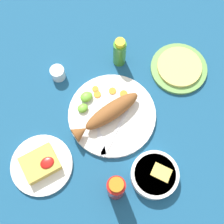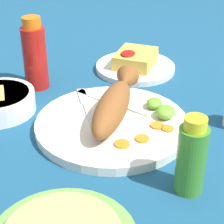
{
  "view_description": "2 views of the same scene",
  "coord_description": "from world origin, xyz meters",
  "px_view_note": "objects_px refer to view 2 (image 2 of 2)",
  "views": [
    {
      "loc": [
        -0.18,
        -0.32,
        1.04
      ],
      "look_at": [
        0.0,
        0.0,
        0.04
      ],
      "focal_mm": 50.0,
      "sensor_mm": 36.0,
      "label": 1
    },
    {
      "loc": [
        0.65,
        0.23,
        0.44
      ],
      "look_at": [
        0.0,
        0.0,
        0.04
      ],
      "focal_mm": 65.0,
      "sensor_mm": 36.0,
      "label": 2
    }
  ],
  "objects_px": {
    "fork_far": "(107,101)",
    "side_plate_fries": "(135,67)",
    "hot_sauce_bottle_red": "(35,55)",
    "hot_sauce_bottle_green": "(191,157)",
    "main_plate": "(112,125)",
    "fried_fish": "(114,103)",
    "fork_near": "(86,106)"
  },
  "relations": [
    {
      "from": "fork_far",
      "to": "side_plate_fries",
      "type": "relative_size",
      "value": 0.88
    },
    {
      "from": "hot_sauce_bottle_red",
      "to": "hot_sauce_bottle_green",
      "type": "bearing_deg",
      "value": 59.02
    },
    {
      "from": "fork_far",
      "to": "hot_sauce_bottle_green",
      "type": "relative_size",
      "value": 1.35
    },
    {
      "from": "hot_sauce_bottle_red",
      "to": "side_plate_fries",
      "type": "height_order",
      "value": "hot_sauce_bottle_red"
    },
    {
      "from": "main_plate",
      "to": "hot_sauce_bottle_red",
      "type": "xyz_separation_m",
      "value": [
        -0.12,
        -0.23,
        0.07
      ]
    },
    {
      "from": "main_plate",
      "to": "fork_far",
      "type": "height_order",
      "value": "fork_far"
    },
    {
      "from": "main_plate",
      "to": "side_plate_fries",
      "type": "height_order",
      "value": "main_plate"
    },
    {
      "from": "fried_fish",
      "to": "hot_sauce_bottle_green",
      "type": "relative_size",
      "value": 1.96
    },
    {
      "from": "hot_sauce_bottle_red",
      "to": "main_plate",
      "type": "bearing_deg",
      "value": 63.48
    },
    {
      "from": "fork_near",
      "to": "hot_sauce_bottle_green",
      "type": "height_order",
      "value": "hot_sauce_bottle_green"
    },
    {
      "from": "hot_sauce_bottle_red",
      "to": "fried_fish",
      "type": "bearing_deg",
      "value": 67.12
    },
    {
      "from": "main_plate",
      "to": "side_plate_fries",
      "type": "xyz_separation_m",
      "value": [
        -0.29,
        -0.04,
        -0.0
      ]
    },
    {
      "from": "fork_near",
      "to": "fork_far",
      "type": "xyz_separation_m",
      "value": [
        -0.04,
        0.03,
        0.0
      ]
    },
    {
      "from": "side_plate_fries",
      "to": "hot_sauce_bottle_green",
      "type": "bearing_deg",
      "value": 27.46
    },
    {
      "from": "side_plate_fries",
      "to": "main_plate",
      "type": "bearing_deg",
      "value": 7.95
    },
    {
      "from": "fork_far",
      "to": "side_plate_fries",
      "type": "height_order",
      "value": "fork_far"
    },
    {
      "from": "main_plate",
      "to": "fried_fish",
      "type": "relative_size",
      "value": 1.17
    },
    {
      "from": "fried_fish",
      "to": "side_plate_fries",
      "type": "bearing_deg",
      "value": -178.21
    },
    {
      "from": "fork_far",
      "to": "fried_fish",
      "type": "bearing_deg",
      "value": 139.47
    },
    {
      "from": "fork_near",
      "to": "hot_sauce_bottle_red",
      "type": "bearing_deg",
      "value": 31.12
    },
    {
      "from": "fork_near",
      "to": "hot_sauce_bottle_red",
      "type": "xyz_separation_m",
      "value": [
        -0.08,
        -0.16,
        0.06
      ]
    },
    {
      "from": "side_plate_fries",
      "to": "fried_fish",
      "type": "bearing_deg",
      "value": 8.06
    },
    {
      "from": "hot_sauce_bottle_red",
      "to": "hot_sauce_bottle_green",
      "type": "height_order",
      "value": "hot_sauce_bottle_red"
    },
    {
      "from": "hot_sauce_bottle_green",
      "to": "fried_fish",
      "type": "bearing_deg",
      "value": -129.66
    },
    {
      "from": "fork_far",
      "to": "side_plate_fries",
      "type": "bearing_deg",
      "value": -72.66
    },
    {
      "from": "main_plate",
      "to": "hot_sauce_bottle_green",
      "type": "distance_m",
      "value": 0.23
    },
    {
      "from": "fork_near",
      "to": "fork_far",
      "type": "relative_size",
      "value": 0.9
    },
    {
      "from": "fork_far",
      "to": "side_plate_fries",
      "type": "xyz_separation_m",
      "value": [
        -0.22,
        -0.0,
        -0.01
      ]
    },
    {
      "from": "fried_fish",
      "to": "fork_far",
      "type": "xyz_separation_m",
      "value": [
        -0.05,
        -0.03,
        -0.03
      ]
    },
    {
      "from": "side_plate_fries",
      "to": "fork_near",
      "type": "bearing_deg",
      "value": -6.87
    },
    {
      "from": "side_plate_fries",
      "to": "hot_sauce_bottle_red",
      "type": "bearing_deg",
      "value": -47.88
    },
    {
      "from": "main_plate",
      "to": "fork_far",
      "type": "bearing_deg",
      "value": -152.95
    }
  ]
}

